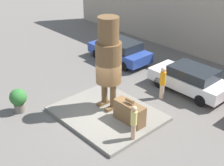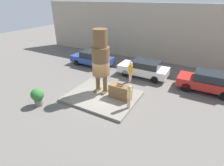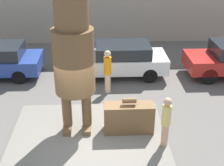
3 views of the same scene
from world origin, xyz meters
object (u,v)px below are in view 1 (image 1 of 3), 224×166
Objects in this scene: statue_figure at (109,57)px; tourist at (134,121)px; giant_suitcase at (129,112)px; planter_pot at (18,99)px; parked_car_white at (190,79)px; worker_hivis at (163,81)px; parked_car_blue at (120,50)px.

tourist is (2.65, -0.99, -1.77)m from statue_figure.
planter_pot is at bearing -144.56° from giant_suitcase.
statue_figure is 2.72m from giant_suitcase.
parked_car_white is 1.74m from worker_hivis.
statue_figure is 6.42m from parked_car_blue.
statue_figure reaches higher than parked_car_blue.
worker_hivis is (1.07, 2.80, -1.83)m from statue_figure.
statue_figure reaches higher than parked_car_white.
worker_hivis is at bearing 100.70° from giant_suitcase.
worker_hivis is (3.88, 6.18, 0.29)m from planter_pot.
parked_car_white is at bearing 100.47° from tourist.
planter_pot is (1.20, -7.96, -0.08)m from parked_car_blue.
parked_car_white is at bearing 89.98° from giant_suitcase.
worker_hivis is (5.07, -1.79, 0.21)m from parked_car_blue.
giant_suitcase reaches higher than planter_pot.
tourist is at bearing 23.67° from planter_pot.
parked_car_blue is 2.43× the size of worker_hivis.
parked_car_blue is (-5.64, 4.80, 0.12)m from giant_suitcase.
giant_suitcase is at bearing 35.44° from planter_pot.
parked_car_blue is 1.01× the size of parked_car_white.
parked_car_blue reaches higher than giant_suitcase.
planter_pot is (-5.45, -2.39, -0.35)m from tourist.
parked_car_white is 2.41× the size of worker_hivis.
tourist reaches higher than parked_car_blue.
planter_pot is at bearing 98.56° from parked_car_blue.
statue_figure is at bearing 50.33° from planter_pot.
giant_suitcase is at bearing -79.30° from worker_hivis.
parked_car_blue is at bearing -1.56° from parked_car_white.
statue_figure is 1.04× the size of parked_car_white.
worker_hivis is at bearing 70.71° from parked_car_white.
statue_figure reaches higher than tourist.
giant_suitcase is 0.36× the size of parked_car_blue.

